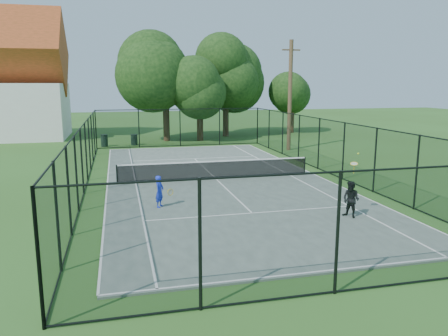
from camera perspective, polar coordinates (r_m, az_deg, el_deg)
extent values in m
plane|color=#30561D|center=(22.83, -1.10, -1.54)|extent=(120.00, 120.00, 0.00)
cube|color=#505E55|center=(22.83, -1.10, -1.47)|extent=(11.00, 24.00, 0.06)
cylinder|color=black|center=(22.20, -13.80, -0.81)|extent=(0.08, 0.08, 0.95)
cylinder|color=black|center=(24.29, 10.48, 0.32)|extent=(0.08, 0.08, 0.95)
cube|color=black|center=(22.72, -1.11, -0.23)|extent=(10.00, 0.03, 0.88)
cube|color=white|center=(22.64, -1.11, 0.88)|extent=(10.00, 0.05, 0.06)
cylinder|color=#332114|center=(38.76, -7.55, 6.26)|extent=(0.56, 0.56, 3.70)
sphere|color=black|center=(38.64, -7.68, 11.46)|extent=(6.67, 6.67, 6.67)
cylinder|color=#332114|center=(38.71, -3.15, 5.88)|extent=(0.56, 0.56, 3.10)
sphere|color=black|center=(38.56, -3.20, 10.23)|extent=(5.55, 5.55, 5.55)
cylinder|color=#332114|center=(41.97, 0.23, 7.01)|extent=(0.56, 0.56, 4.15)
sphere|color=black|center=(41.88, 0.23, 12.10)|extent=(6.59, 6.59, 6.59)
cylinder|color=#332114|center=(45.65, 8.79, 6.22)|extent=(0.56, 0.56, 2.60)
sphere|color=black|center=(45.52, 8.88, 9.29)|extent=(4.55, 4.55, 4.55)
cylinder|color=black|center=(36.20, -15.36, 3.44)|extent=(0.54, 0.54, 0.93)
cylinder|color=black|center=(36.15, -15.40, 4.21)|extent=(0.58, 0.58, 0.05)
cylinder|color=black|center=(36.57, -11.65, 3.60)|extent=(0.54, 0.54, 0.84)
cylinder|color=black|center=(36.52, -11.68, 4.29)|extent=(0.58, 0.58, 0.05)
cylinder|color=#4C3823|center=(33.24, 8.61, 9.28)|extent=(0.30, 0.30, 8.10)
cube|color=#4C3823|center=(33.32, 8.77, 15.00)|extent=(1.40, 0.10, 0.10)
imported|color=#182CCF|center=(17.66, -8.41, -3.05)|extent=(0.50, 0.56, 1.28)
torus|color=gold|center=(17.87, -7.01, -3.14)|extent=(0.27, 0.18, 0.29)
cylinder|color=silver|center=(17.87, -7.01, -3.14)|extent=(0.23, 0.15, 0.25)
imported|color=black|center=(16.76, 16.26, -3.98)|extent=(0.77, 0.83, 1.36)
torus|color=gold|center=(16.92, 16.63, 0.54)|extent=(0.30, 0.28, 0.14)
cylinder|color=silver|center=(16.92, 16.63, 0.54)|extent=(0.26, 0.24, 0.11)
sphere|color=#CCE526|center=(17.20, 17.12, 1.81)|extent=(0.07, 0.07, 0.07)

